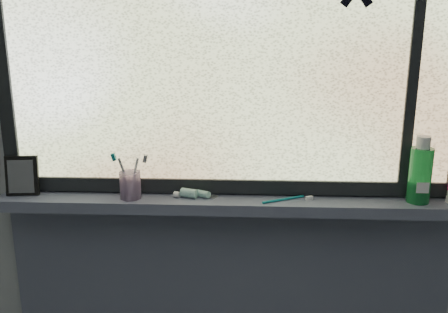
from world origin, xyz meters
The scene contains 11 objects.
wall_back centered at (0.00, 1.30, 1.25)m, with size 3.00×0.01×2.50m, color #9EA3A8.
windowsill centered at (0.00, 1.23, 1.00)m, with size 1.62×0.14×0.04m, color #545870.
window_pane centered at (0.00, 1.28, 1.53)m, with size 1.50×0.01×1.00m, color silver.
frame_bottom centered at (0.00, 1.28, 1.05)m, with size 1.60×0.03×0.05m, color black.
frame_left centered at (-0.78, 1.28, 1.53)m, with size 0.05×0.03×1.10m, color black.
frame_mullion centered at (0.60, 1.28, 1.53)m, with size 0.04×0.03×1.00m, color black.
vanity_mirror centered at (-0.73, 1.24, 1.09)m, with size 0.11×0.06×0.14m, color black.
toothpaste_tube centered at (-0.12, 1.23, 1.04)m, with size 0.18×0.04×0.03m, color white, non-canonical shape.
toothbrush_cup centered at (-0.34, 1.22, 1.07)m, with size 0.07×0.07×0.10m, color #C7A2D6.
toothbrush_lying centered at (0.19, 1.22, 1.03)m, with size 0.20×0.02×0.01m, color #0E777E, non-canonical shape.
mouthwash_bottle centered at (0.64, 1.23, 1.13)m, with size 0.08×0.08×0.19m, color green.
Camera 1 is at (0.06, -0.40, 1.62)m, focal length 40.00 mm.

